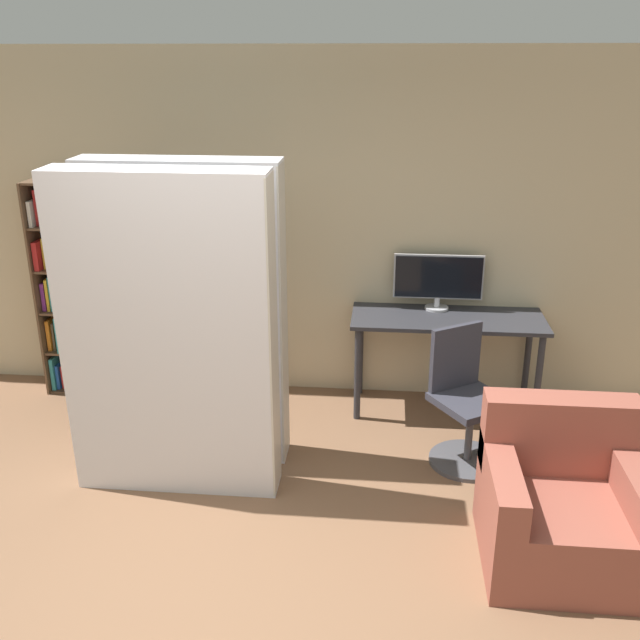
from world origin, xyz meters
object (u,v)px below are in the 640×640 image
Objects in this scene: mattress_far at (189,315)px; mattress_near at (170,339)px; bookshelf at (80,290)px; monitor at (438,279)px; office_chair at (466,409)px; armchair at (562,505)px.

mattress_near is at bearing -90.00° from mattress_far.
mattress_near is at bearing -49.61° from bookshelf.
office_chair is (0.17, -0.92, -0.63)m from monitor.
bookshelf is at bearing 130.39° from mattress_near.
mattress_far is (0.00, 0.42, -0.00)m from mattress_near.
monitor is at bearing 39.91° from mattress_near.
mattress_far is at bearing -149.49° from monitor.
mattress_far reaches higher than bookshelf.
mattress_far is (1.17, -0.96, 0.17)m from bookshelf.
mattress_far is at bearing -177.72° from office_chair.
bookshelf is at bearing -179.39° from monitor.
monitor is 1.95m from mattress_far.
monitor is 0.33× the size of mattress_near.
office_chair is 2.01m from mattress_near.
office_chair is 0.46× the size of mattress_far.
office_chair is 1.06m from armchair.
mattress_near is (1.17, -1.38, 0.17)m from bookshelf.
mattress_near is 2.43m from armchair.
bookshelf reaches higher than office_chair.
armchair is (2.28, -0.47, -0.70)m from mattress_near.
monitor is at bearing 107.70° from armchair.
monitor is 1.13m from office_chair.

